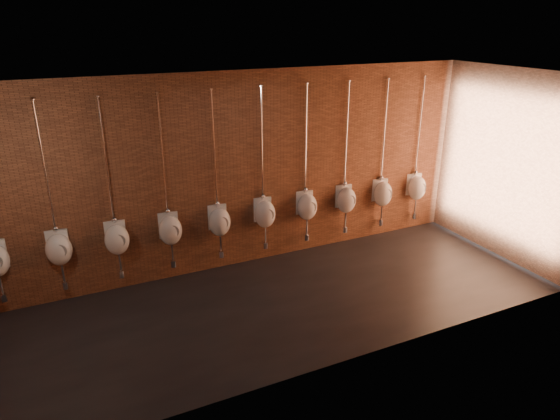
% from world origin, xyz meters
% --- Properties ---
extents(ground, '(8.50, 8.50, 0.00)m').
position_xyz_m(ground, '(0.00, 0.00, 0.00)').
color(ground, black).
rests_on(ground, ground).
extents(room_shell, '(8.54, 3.04, 3.22)m').
position_xyz_m(room_shell, '(0.00, 0.00, 2.01)').
color(room_shell, black).
rests_on(room_shell, ground).
extents(urinal_1, '(0.41, 0.37, 2.71)m').
position_xyz_m(urinal_1, '(-2.76, 1.38, 0.89)').
color(urinal_1, white).
rests_on(urinal_1, ground).
extents(urinal_2, '(0.41, 0.37, 2.71)m').
position_xyz_m(urinal_2, '(-1.96, 1.38, 0.89)').
color(urinal_2, white).
rests_on(urinal_2, ground).
extents(urinal_3, '(0.41, 0.37, 2.71)m').
position_xyz_m(urinal_3, '(-1.17, 1.38, 0.89)').
color(urinal_3, white).
rests_on(urinal_3, ground).
extents(urinal_4, '(0.41, 0.37, 2.71)m').
position_xyz_m(urinal_4, '(-0.37, 1.38, 0.89)').
color(urinal_4, white).
rests_on(urinal_4, ground).
extents(urinal_5, '(0.41, 0.37, 2.71)m').
position_xyz_m(urinal_5, '(0.42, 1.38, 0.89)').
color(urinal_5, white).
rests_on(urinal_5, ground).
extents(urinal_6, '(0.41, 0.37, 2.71)m').
position_xyz_m(urinal_6, '(1.21, 1.38, 0.89)').
color(urinal_6, white).
rests_on(urinal_6, ground).
extents(urinal_7, '(0.41, 0.37, 2.71)m').
position_xyz_m(urinal_7, '(2.01, 1.38, 0.89)').
color(urinal_7, white).
rests_on(urinal_7, ground).
extents(urinal_8, '(0.41, 0.37, 2.71)m').
position_xyz_m(urinal_8, '(2.80, 1.38, 0.89)').
color(urinal_8, white).
rests_on(urinal_8, ground).
extents(urinal_9, '(0.41, 0.37, 2.71)m').
position_xyz_m(urinal_9, '(3.60, 1.38, 0.89)').
color(urinal_9, white).
rests_on(urinal_9, ground).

